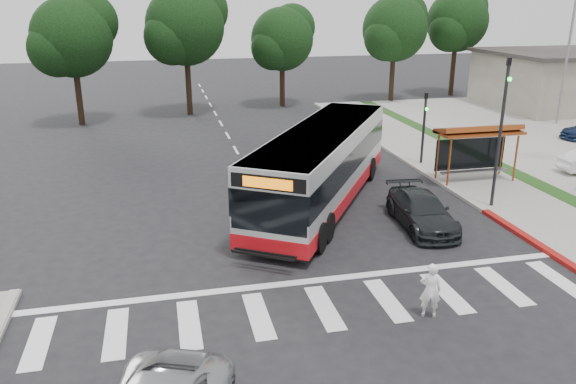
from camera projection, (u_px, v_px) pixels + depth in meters
name	position (u px, v px, depth m)	size (l,w,h in m)	color
ground	(287.00, 241.00, 21.36)	(140.00, 140.00, 0.00)	black
sidewalk_east	(448.00, 164.00, 31.06)	(4.00, 40.00, 0.12)	gray
curb_east	(415.00, 167.00, 30.62)	(0.30, 40.00, 0.15)	#9E9991
curb_east_red	(528.00, 238.00, 21.41)	(0.32, 6.00, 0.15)	maroon
commercial_building	(575.00, 81.00, 47.30)	(14.00, 10.00, 4.40)	#A39B89
crosswalk_ladder	(324.00, 307.00, 16.75)	(18.00, 2.60, 0.01)	silver
bus_shelter	(477.00, 136.00, 27.60)	(4.20, 1.60, 2.86)	#903F18
traffic_signal_ne_tall	(502.00, 121.00, 23.52)	(0.18, 0.37, 6.50)	black
traffic_signal_ne_short	(424.00, 121.00, 30.42)	(0.18, 0.37, 4.00)	black
lot_light_mid	(569.00, 42.00, 39.29)	(1.90, 0.35, 9.01)	gray
tree_ne_a	(395.00, 28.00, 48.56)	(6.16, 5.74, 9.30)	black
tree_ne_b	(458.00, 20.00, 51.72)	(6.16, 5.74, 10.02)	black
tree_north_a	(186.00, 24.00, 42.72)	(6.60, 6.15, 10.17)	black
tree_north_b	(283.00, 38.00, 46.66)	(5.72, 5.33, 8.43)	black
tree_north_c	(73.00, 36.00, 39.37)	(6.16, 5.74, 9.30)	black
transit_bus	(322.00, 167.00, 24.78)	(2.86, 13.20, 3.41)	#B3B6B8
pedestrian	(430.00, 290.00, 16.06)	(0.61, 0.40, 1.67)	white
dark_sedan	(422.00, 211.00, 22.54)	(1.88, 4.62, 1.34)	black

